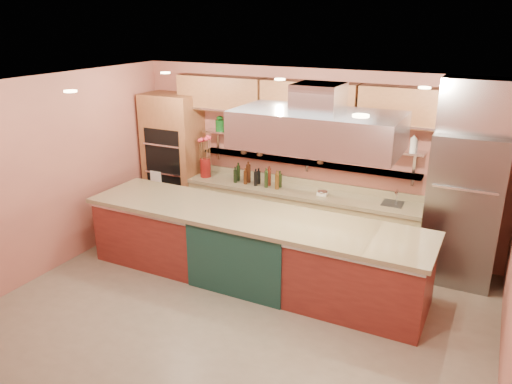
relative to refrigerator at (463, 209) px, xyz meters
The scene contains 20 objects.
floor 3.35m from the refrigerator, 137.68° to the right, with size 6.00×5.00×0.02m, color gray.
ceiling 3.63m from the refrigerator, 137.68° to the right, with size 6.00×5.00×0.02m, color black.
wall_back 2.40m from the refrigerator, behind, with size 6.00×0.04×2.80m, color #B46755.
wall_front 5.21m from the refrigerator, 116.86° to the right, with size 6.00×0.04×2.80m, color #B46755.
wall_left 5.77m from the refrigerator, 158.20° to the right, with size 0.04×5.00×2.80m, color #B46755.
oven_stack 4.80m from the refrigerator, behind, with size 0.95×0.64×2.30m, color #975D37.
refrigerator is the anchor object (origin of this frame).
back_counter 2.47m from the refrigerator, behind, with size 3.84×0.64×0.93m, color tan.
wall_shelf_lower 2.43m from the refrigerator, behind, with size 3.60×0.26×0.03m, color silver.
wall_shelf_upper 2.50m from the refrigerator, behind, with size 3.60×0.26×0.03m, color silver.
upper_cabinets 2.69m from the refrigerator, behind, with size 4.60×0.36×0.55m, color #975D37.
range_hood 2.46m from the refrigerator, 141.47° to the right, with size 2.00×1.00×0.45m, color silver.
ceiling_downlights 3.50m from the refrigerator, 140.46° to the right, with size 4.00×2.80×0.02m, color #FFE5A5.
island 2.95m from the refrigerator, 152.60° to the right, with size 4.79×1.04×1.00m, color maroon.
flower_vase 4.13m from the refrigerator, behind, with size 0.18×0.18×0.32m, color maroon.
oil_bottle_cluster 3.14m from the refrigerator, behind, with size 0.88×0.25×0.28m, color black.
kitchen_scale 2.02m from the refrigerator, behind, with size 0.15×0.11×0.09m, color white.
bar_faucet 0.92m from the refrigerator, behind, with size 0.03×0.03×0.22m, color silver.
copper_kettle 3.44m from the refrigerator, behind, with size 0.19×0.19×0.16m, color #C2622C.
green_canister 2.99m from the refrigerator, behind, with size 0.17×0.17×0.20m, color #0D4013.
Camera 1 is at (2.62, -4.80, 3.53)m, focal length 35.00 mm.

